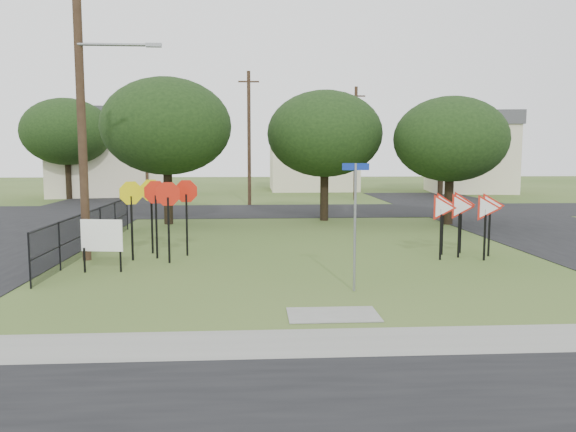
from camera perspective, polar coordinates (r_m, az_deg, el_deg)
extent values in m
plane|color=#3A551F|center=(14.87, 3.28, -7.42)|extent=(140.00, 140.00, 0.00)
cube|color=gray|center=(10.88, 5.97, -12.63)|extent=(30.00, 1.60, 0.02)
cube|color=#3A551F|center=(9.77, 7.17, -14.92)|extent=(30.00, 0.80, 0.02)
cube|color=black|center=(26.65, -26.18, -1.89)|extent=(8.00, 50.00, 0.02)
cube|color=black|center=(28.17, 25.68, -1.45)|extent=(8.00, 50.00, 0.02)
cube|color=black|center=(34.56, -0.65, 0.53)|extent=(60.00, 8.00, 0.02)
cube|color=gray|center=(12.57, 4.60, -9.98)|extent=(2.00, 1.20, 0.02)
cylinder|color=gray|center=(14.44, 6.81, -1.20)|extent=(0.07, 0.07, 3.30)
cube|color=navy|center=(14.32, 6.89, 5.00)|extent=(0.68, 0.10, 0.18)
cube|color=black|center=(19.43, -13.21, -1.09)|extent=(0.06, 0.06, 2.14)
cube|color=black|center=(19.71, -10.24, -0.92)|extent=(0.06, 0.06, 2.14)
cube|color=black|center=(18.51, -12.02, -1.43)|extent=(0.06, 0.06, 2.14)
cube|color=black|center=(19.26, -15.57, -1.23)|extent=(0.06, 0.06, 2.14)
cube|color=black|center=(20.43, -13.65, -0.75)|extent=(0.06, 0.06, 2.14)
cube|color=black|center=(19.34, 15.25, -1.83)|extent=(0.06, 0.06, 1.71)
cube|color=black|center=(19.95, 16.96, -1.64)|extent=(0.06, 0.06, 1.71)
cube|color=black|center=(19.67, 19.36, -1.83)|extent=(0.06, 0.06, 1.71)
cube|color=black|center=(20.35, 15.40, -1.43)|extent=(0.06, 0.06, 1.71)
cube|color=black|center=(20.87, 17.12, -1.30)|extent=(0.06, 0.06, 1.71)
cube|color=black|center=(20.55, 19.76, -1.51)|extent=(0.06, 0.06, 1.71)
cube|color=black|center=(17.85, -19.97, -4.24)|extent=(0.05, 0.05, 0.74)
cube|color=black|center=(17.58, -16.64, -4.28)|extent=(0.05, 0.05, 0.74)
cube|color=white|center=(17.59, -18.40, -1.89)|extent=(1.26, 0.24, 0.96)
cylinder|color=#3F2C1D|center=(19.69, -20.29, 10.24)|extent=(0.28, 0.28, 10.00)
cylinder|color=gray|center=(19.54, -17.10, 16.30)|extent=(2.40, 0.10, 0.10)
cube|color=gray|center=(19.31, -13.49, 16.53)|extent=(0.50, 0.18, 0.12)
cylinder|color=#3F2C1D|center=(38.35, -3.98, 7.82)|extent=(0.24, 0.24, 9.00)
cube|color=#3F2C1D|center=(38.63, -4.02, 13.46)|extent=(1.40, 0.10, 0.10)
cylinder|color=#3F2C1D|center=(43.04, 6.87, 7.30)|extent=(0.24, 0.24, 8.50)
cube|color=#3F2C1D|center=(43.24, 6.93, 12.01)|extent=(1.40, 0.10, 0.10)
cylinder|color=#3F2C1D|center=(45.11, -14.22, 7.42)|extent=(0.24, 0.24, 9.00)
cube|color=#3F2C1D|center=(45.35, -14.36, 12.23)|extent=(1.40, 0.10, 0.10)
cylinder|color=black|center=(16.20, -24.78, -4.15)|extent=(0.05, 0.05, 1.50)
cylinder|color=black|center=(18.33, -22.19, -2.86)|extent=(0.05, 0.05, 1.50)
cylinder|color=black|center=(20.49, -20.15, -1.84)|extent=(0.05, 0.05, 1.50)
cylinder|color=black|center=(22.69, -18.50, -1.01)|extent=(0.05, 0.05, 1.50)
cylinder|color=black|center=(24.90, -17.15, -0.33)|extent=(0.05, 0.05, 1.50)
cylinder|color=black|center=(27.13, -16.01, 0.24)|extent=(0.05, 0.05, 1.50)
cube|color=black|center=(21.51, -19.35, 0.47)|extent=(0.03, 11.50, 0.03)
cube|color=black|center=(21.59, -19.28, -1.41)|extent=(0.03, 11.50, 0.03)
cube|color=black|center=(21.59, -19.28, -1.41)|extent=(0.01, 11.50, 1.50)
cube|color=beige|center=(49.87, -17.86, 5.47)|extent=(10.08, 8.46, 6.00)
cube|color=#47474C|center=(49.96, -18.01, 9.60)|extent=(10.58, 8.88, 1.20)
cube|color=beige|center=(54.65, 2.49, 5.31)|extent=(8.00, 8.00, 5.00)
cube|color=#47474C|center=(54.68, 2.51, 8.56)|extent=(8.40, 8.40, 1.20)
cube|color=beige|center=(54.07, 17.95, 5.52)|extent=(7.91, 7.91, 6.00)
cube|color=#47474C|center=(54.15, 18.08, 9.33)|extent=(8.30, 8.30, 1.20)
cylinder|color=black|center=(28.74, -12.07, 1.80)|extent=(0.44, 0.44, 2.62)
ellipsoid|color=black|center=(28.68, -12.24, 8.89)|extent=(6.40, 6.40, 4.80)
cylinder|color=black|center=(29.66, 3.70, 1.90)|extent=(0.44, 0.44, 2.45)
ellipsoid|color=black|center=(29.59, 3.75, 8.33)|extent=(6.00, 6.00, 4.50)
cylinder|color=black|center=(29.12, 16.01, 1.41)|extent=(0.44, 0.44, 2.27)
ellipsoid|color=black|center=(29.02, 16.20, 7.51)|extent=(5.60, 5.60, 4.20)
cylinder|color=black|center=(46.62, -21.39, 3.33)|extent=(0.44, 0.44, 2.80)
ellipsoid|color=black|center=(46.60, -21.58, 7.97)|extent=(6.80, 6.80, 5.10)
cylinder|color=black|center=(48.99, 15.22, 3.47)|extent=(0.44, 0.44, 2.45)
ellipsoid|color=black|center=(48.94, 15.34, 7.36)|extent=(6.00, 6.00, 4.50)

